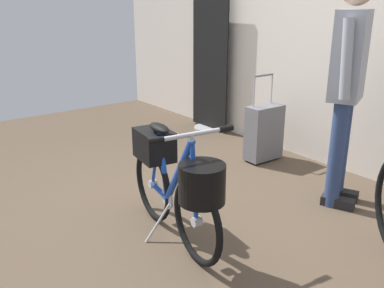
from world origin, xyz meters
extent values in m
plane|color=brown|center=(0.00, 0.00, 0.00)|extent=(6.82, 6.82, 0.00)
cube|color=silver|center=(0.00, 2.00, 1.39)|extent=(6.82, 0.10, 2.78)
cylinder|color=#B7B7BC|center=(-1.52, 1.83, 0.01)|extent=(0.36, 0.36, 0.02)
cube|color=black|center=(-1.52, 1.83, 0.81)|extent=(0.60, 0.02, 1.59)
torus|color=black|center=(0.54, 0.00, 0.26)|extent=(0.53, 0.12, 0.53)
cylinder|color=#B7B7BC|center=(0.54, 0.00, 0.26)|extent=(0.07, 0.06, 0.06)
torus|color=black|center=(-0.05, 0.08, 0.26)|extent=(0.53, 0.12, 0.53)
cylinder|color=#B7B7BC|center=(-0.05, 0.08, 0.26)|extent=(0.07, 0.06, 0.06)
cylinder|color=#1947B2|center=(0.06, 0.07, 0.26)|extent=(0.23, 0.07, 0.05)
cylinder|color=#1947B2|center=(0.33, 0.03, 0.49)|extent=(0.37, 0.10, 0.51)
cylinder|color=#1947B2|center=(0.13, 0.06, 0.47)|extent=(0.14, 0.05, 0.44)
cylinder|color=#1947B2|center=(0.06, 0.07, 0.26)|extent=(0.23, 0.06, 0.04)
cylinder|color=#1947B2|center=(0.52, 0.00, 0.50)|extent=(0.08, 0.04, 0.48)
cylinder|color=#1947B2|center=(0.01, 0.07, 0.47)|extent=(0.16, 0.04, 0.43)
ellipsoid|color=black|center=(0.08, 0.06, 0.70)|extent=(0.23, 0.12, 0.05)
cylinder|color=#B7B7BC|center=(0.50, 0.00, 0.76)|extent=(0.03, 0.03, 0.04)
cylinder|color=#B7B7BC|center=(0.50, 0.00, 0.78)|extent=(0.09, 0.44, 0.03)
cylinder|color=black|center=(0.47, -0.21, 0.78)|extent=(0.05, 0.09, 0.04)
cylinder|color=black|center=(0.53, 0.22, 0.78)|extent=(0.05, 0.09, 0.04)
cylinder|color=#B7B7BC|center=(0.17, 0.05, 0.25)|extent=(0.14, 0.04, 0.14)
cylinder|color=#B7B7BC|center=(0.20, -0.04, 0.12)|extent=(0.04, 0.19, 0.25)
cylinder|color=black|center=(0.60, -0.01, 0.53)|extent=(0.29, 0.29, 0.22)
cube|color=black|center=(-0.01, 0.08, 0.57)|extent=(0.31, 0.24, 0.20)
cylinder|color=navy|center=(0.60, 1.25, 0.40)|extent=(0.11, 0.11, 0.80)
cube|color=black|center=(0.65, 1.27, 0.04)|extent=(0.26, 0.18, 0.07)
cylinder|color=navy|center=(0.54, 1.40, 0.40)|extent=(0.11, 0.11, 0.80)
cube|color=black|center=(0.59, 1.42, 0.04)|extent=(0.26, 0.18, 0.07)
cube|color=#999EA8|center=(0.57, 1.33, 1.11)|extent=(0.31, 0.37, 0.62)
cylinder|color=#999EA8|center=(0.67, 1.14, 1.11)|extent=(0.12, 0.09, 0.52)
cylinder|color=#999EA8|center=(0.50, 1.53, 1.11)|extent=(0.12, 0.13, 0.52)
cube|color=slate|center=(-0.38, 1.55, 0.28)|extent=(0.19, 0.37, 0.52)
cylinder|color=#B7B7BC|center=(-0.43, 1.44, 0.68)|extent=(0.02, 0.02, 0.28)
cylinder|color=#B7B7BC|center=(-0.42, 1.67, 0.68)|extent=(0.02, 0.02, 0.28)
cylinder|color=slate|center=(-0.42, 1.55, 0.82)|extent=(0.03, 0.23, 0.02)
cylinder|color=black|center=(-0.33, 1.42, 0.02)|extent=(0.04, 0.02, 0.04)
cylinder|color=black|center=(-0.32, 1.68, 0.02)|extent=(0.04, 0.02, 0.04)
camera|label=1|loc=(2.22, -1.34, 1.47)|focal=39.27mm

